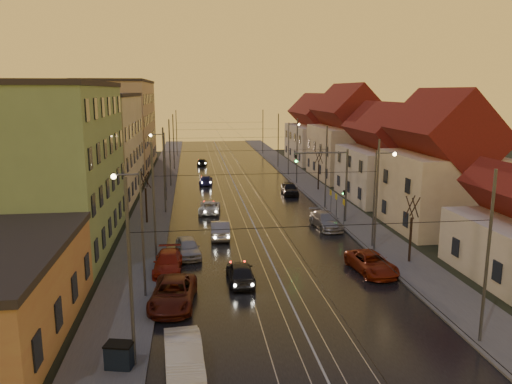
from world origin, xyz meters
name	(u,v)px	position (x,y,z in m)	size (l,w,h in m)	color
ground	(291,304)	(0.00, 0.00, 0.00)	(160.00, 160.00, 0.00)	black
road	(234,184)	(0.00, 40.00, 0.02)	(16.00, 120.00, 0.04)	black
sidewalk_left	(161,185)	(-10.00, 40.00, 0.07)	(4.00, 120.00, 0.15)	#4C4C4C
sidewalk_right	(305,182)	(10.00, 40.00, 0.07)	(4.00, 120.00, 0.15)	#4C4C4C
tram_rail_0	(218,184)	(-2.20, 40.00, 0.06)	(0.06, 120.00, 0.03)	gray
tram_rail_1	(229,184)	(-0.77, 40.00, 0.06)	(0.06, 120.00, 0.03)	gray
tram_rail_2	(240,183)	(0.77, 40.00, 0.06)	(0.06, 120.00, 0.03)	gray
tram_rail_3	(250,183)	(2.20, 40.00, 0.06)	(0.06, 120.00, 0.03)	gray
apartment_left_1	(45,168)	(-17.50, 14.00, 6.50)	(10.00, 18.00, 13.00)	#75935E
apartment_left_2	(93,147)	(-17.50, 34.00, 6.00)	(10.00, 20.00, 12.00)	#B7B18D
apartment_left_3	(120,125)	(-17.50, 58.00, 7.00)	(10.00, 24.00, 14.00)	tan
house_right_1	(441,171)	(17.00, 15.00, 5.45)	(8.67, 10.20, 10.80)	#BDAE92
house_right_2	(387,160)	(17.00, 28.00, 4.64)	(9.18, 12.24, 9.20)	beige
house_right_3	(348,139)	(17.00, 43.00, 5.80)	(9.18, 14.28, 11.50)	#BDAE92
house_right_4	(317,134)	(17.00, 61.00, 5.05)	(9.18, 16.32, 10.00)	beige
catenary_pole_l_0	(130,276)	(-8.60, -6.00, 4.50)	(0.16, 0.16, 9.00)	#595B60
catenary_pole_r_0	(487,259)	(8.60, -6.00, 4.50)	(0.16, 0.16, 9.00)	#595B60
catenary_pole_l_1	(154,203)	(-8.60, 9.00, 4.50)	(0.16, 0.16, 9.00)	#595B60
catenary_pole_r_1	(377,197)	(8.60, 9.00, 4.50)	(0.16, 0.16, 9.00)	#595B60
catenary_pole_l_2	(164,171)	(-8.60, 24.00, 4.50)	(0.16, 0.16, 9.00)	#595B60
catenary_pole_r_2	(326,168)	(8.60, 24.00, 4.50)	(0.16, 0.16, 9.00)	#595B60
catenary_pole_l_3	(170,153)	(-8.60, 39.00, 4.50)	(0.16, 0.16, 9.00)	#595B60
catenary_pole_r_3	(297,151)	(8.60, 39.00, 4.50)	(0.16, 0.16, 9.00)	#595B60
catenary_pole_l_4	(174,142)	(-8.60, 54.00, 4.50)	(0.16, 0.16, 9.00)	#595B60
catenary_pole_r_4	(278,141)	(8.60, 54.00, 4.50)	(0.16, 0.16, 9.00)	#595B60
catenary_pole_l_5	(177,133)	(-8.60, 72.00, 4.50)	(0.16, 0.16, 9.00)	#595B60
catenary_pole_r_5	(263,132)	(8.60, 72.00, 4.50)	(0.16, 0.16, 9.00)	#595B60
street_lamp_0	(137,222)	(-9.10, 2.00, 4.89)	(1.75, 0.32, 8.00)	#595B60
street_lamp_1	(378,189)	(9.10, 10.00, 4.89)	(1.75, 0.32, 8.00)	#595B60
street_lamp_2	(162,160)	(-9.10, 30.00, 4.89)	(1.75, 0.32, 8.00)	#595B60
street_lamp_3	(291,143)	(9.10, 46.00, 4.89)	(1.75, 0.32, 8.00)	#595B60
traffic_light_mast	(336,176)	(7.99, 18.00, 4.60)	(5.30, 0.32, 7.20)	#595B60
bare_tree_0	(146,199)	(-10.20, 20.00, 2.49)	(1.09, 1.09, 5.11)	black
bare_tree_1	(411,231)	(10.20, 6.00, 2.49)	(1.09, 1.09, 5.11)	black
bare_tree_2	(319,171)	(10.40, 34.00, 2.49)	(1.09, 1.09, 5.11)	black
driving_car_0	(240,272)	(-2.69, 3.72, 0.74)	(1.74, 4.32, 1.47)	black
driving_car_1	(220,229)	(-3.43, 14.44, 0.76)	(1.61, 4.61, 1.52)	gray
driving_car_2	(210,207)	(-4.00, 23.63, 0.64)	(2.13, 4.61, 1.28)	silver
driving_car_3	(206,180)	(-3.90, 39.98, 0.63)	(1.75, 4.32, 1.25)	navy
driving_car_4	(202,162)	(-4.02, 57.96, 0.63)	(1.49, 3.71, 1.26)	black
parked_left_0	(184,357)	(-6.32, -6.81, 0.79)	(1.67, 4.80, 1.58)	#BBBBBB
parked_left_1	(173,293)	(-7.05, 0.66, 0.76)	(2.52, 5.46, 1.52)	#52190E
parked_left_2	(168,263)	(-7.60, 6.44, 0.69)	(1.93, 4.75, 1.38)	maroon
parked_left_3	(188,247)	(-6.20, 9.68, 0.72)	(1.71, 4.25, 1.45)	#A9AAAF
parked_right_0	(372,263)	(6.70, 4.48, 0.70)	(2.32, 5.03, 1.40)	maroon
parked_right_1	(326,220)	(6.60, 16.26, 0.75)	(2.09, 5.14, 1.49)	#9B9BA0
parked_right_2	(290,189)	(6.20, 31.80, 0.77)	(1.81, 4.50, 1.53)	black
dumpster	(120,356)	(-9.25, -6.19, 0.70)	(1.20, 0.80, 1.10)	black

